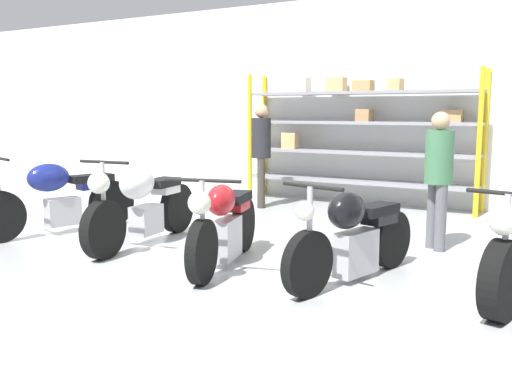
% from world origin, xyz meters
% --- Properties ---
extents(ground_plane, '(30.00, 30.00, 0.00)m').
position_xyz_m(ground_plane, '(0.00, 0.00, 0.00)').
color(ground_plane, '#B2B7B7').
extents(back_wall, '(30.00, 0.08, 3.60)m').
position_xyz_m(back_wall, '(0.00, 4.58, 1.80)').
color(back_wall, white).
rests_on(back_wall, ground_plane).
extents(shelving_rack, '(4.08, 0.63, 2.27)m').
position_xyz_m(shelving_rack, '(-0.20, 4.21, 1.26)').
color(shelving_rack, gold).
rests_on(shelving_rack, ground_plane).
extents(motorcycle_blue, '(0.91, 2.11, 1.06)m').
position_xyz_m(motorcycle_blue, '(-2.74, -0.06, 0.50)').
color(motorcycle_blue, black).
rests_on(motorcycle_blue, ground_plane).
extents(motorcycle_white, '(0.64, 2.18, 1.08)m').
position_xyz_m(motorcycle_white, '(-1.38, 0.03, 0.51)').
color(motorcycle_white, black).
rests_on(motorcycle_white, ground_plane).
extents(motorcycle_red, '(0.82, 1.93, 1.00)m').
position_xyz_m(motorcycle_red, '(0.01, -0.27, 0.45)').
color(motorcycle_red, black).
rests_on(motorcycle_red, ground_plane).
extents(motorcycle_black, '(0.77, 1.92, 0.99)m').
position_xyz_m(motorcycle_black, '(1.37, -0.11, 0.44)').
color(motorcycle_black, black).
rests_on(motorcycle_black, ground_plane).
extents(person_browsing, '(0.43, 0.43, 1.72)m').
position_xyz_m(person_browsing, '(-1.47, 3.12, 1.02)').
color(person_browsing, '#38332D').
rests_on(person_browsing, ground_plane).
extents(person_near_rack, '(0.45, 0.45, 1.61)m').
position_xyz_m(person_near_rack, '(1.76, 1.56, 0.94)').
color(person_near_rack, '#595960').
rests_on(person_near_rack, ground_plane).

